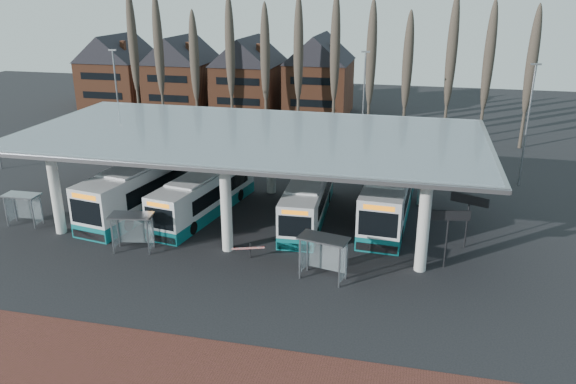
% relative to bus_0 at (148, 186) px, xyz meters
% --- Properties ---
extents(ground, '(140.00, 140.00, 0.00)m').
position_rel_bus_0_xyz_m(ground, '(8.26, -8.25, -1.73)').
color(ground, black).
rests_on(ground, ground).
extents(station_canopy, '(32.00, 16.00, 6.34)m').
position_rel_bus_0_xyz_m(station_canopy, '(8.26, -0.25, 3.96)').
color(station_canopy, silver).
rests_on(station_canopy, ground).
extents(poplar_row, '(45.10, 1.10, 14.50)m').
position_rel_bus_0_xyz_m(poplar_row, '(8.26, 24.75, 7.05)').
color(poplar_row, '#473D33').
rests_on(poplar_row, ground).
extents(townhouse_row, '(36.80, 10.30, 12.25)m').
position_rel_bus_0_xyz_m(townhouse_row, '(-7.49, 35.75, 4.21)').
color(townhouse_row, brown).
rests_on(townhouse_row, ground).
extents(lamp_post_a, '(0.80, 0.16, 10.17)m').
position_rel_bus_0_xyz_m(lamp_post_a, '(-9.74, 13.75, 3.61)').
color(lamp_post_a, slate).
rests_on(lamp_post_a, ground).
extents(lamp_post_b, '(0.80, 0.16, 10.17)m').
position_rel_bus_0_xyz_m(lamp_post_b, '(14.26, 17.75, 3.61)').
color(lamp_post_b, slate).
rests_on(lamp_post_b, ground).
extents(lamp_post_c, '(0.80, 0.16, 10.17)m').
position_rel_bus_0_xyz_m(lamp_post_c, '(28.26, 11.75, 3.61)').
color(lamp_post_c, slate).
rests_on(lamp_post_c, ground).
extents(bus_0, '(4.98, 13.47, 3.66)m').
position_rel_bus_0_xyz_m(bus_0, '(0.00, 0.00, 0.00)').
color(bus_0, silver).
rests_on(bus_0, ground).
extents(bus_1, '(4.32, 11.72, 3.19)m').
position_rel_bus_0_xyz_m(bus_1, '(4.66, -0.16, -0.22)').
color(bus_1, silver).
rests_on(bus_1, ground).
extents(bus_2, '(2.93, 11.39, 3.14)m').
position_rel_bus_0_xyz_m(bus_2, '(12.23, 0.64, -0.25)').
color(bus_2, silver).
rests_on(bus_2, ground).
extents(bus_3, '(3.45, 13.18, 3.63)m').
position_rel_bus_0_xyz_m(bus_3, '(17.90, 2.43, -0.02)').
color(bus_3, silver).
rests_on(bus_3, ground).
extents(shelter_0, '(2.50, 1.30, 2.29)m').
position_rel_bus_0_xyz_m(shelter_0, '(-6.97, -5.04, -0.06)').
color(shelter_0, gray).
rests_on(shelter_0, ground).
extents(shelter_1, '(2.83, 1.74, 2.46)m').
position_rel_bus_0_xyz_m(shelter_1, '(2.45, -7.05, 0.06)').
color(shelter_1, gray).
rests_on(shelter_1, ground).
extents(shelter_2, '(3.03, 1.96, 2.60)m').
position_rel_bus_0_xyz_m(shelter_2, '(14.85, -7.97, 0.16)').
color(shelter_2, gray).
rests_on(shelter_2, ground).
extents(info_sign_0, '(2.45, 0.59, 3.67)m').
position_rel_bus_0_xyz_m(info_sign_0, '(21.67, -5.06, 1.35)').
color(info_sign_0, black).
rests_on(info_sign_0, ground).
extents(info_sign_1, '(2.28, 1.05, 3.60)m').
position_rel_bus_0_xyz_m(info_sign_1, '(23.04, -1.94, 1.29)').
color(info_sign_1, black).
rests_on(info_sign_1, ground).
extents(barrier, '(1.92, 0.87, 1.00)m').
position_rel_bus_0_xyz_m(barrier, '(10.00, -6.85, -0.95)').
color(barrier, black).
rests_on(barrier, ground).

